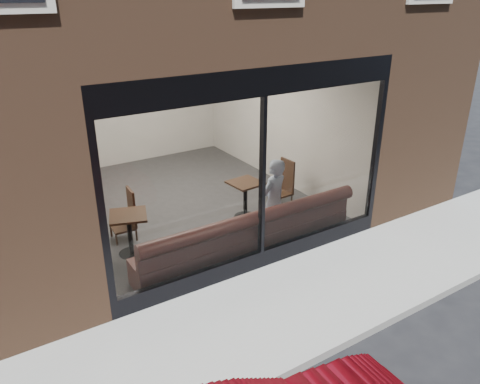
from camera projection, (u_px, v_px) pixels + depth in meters
ground at (351, 339)px, 6.07m from camera, size 120.00×120.00×0.00m
sidewalk_near at (301, 299)px, 6.84m from camera, size 40.00×2.00×0.01m
kerb_near at (354, 337)px, 6.01m from camera, size 40.00×0.10×0.12m
host_building_pier_right at (251, 86)px, 13.47m from camera, size 2.50×12.00×3.20m
host_building_backfill at (90, 83)px, 13.94m from camera, size 5.00×6.00×3.20m
cafe_floor at (181, 202)px, 9.93m from camera, size 6.00×6.00×0.00m
cafe_ceiling at (173, 47)px, 8.66m from camera, size 6.00×6.00×0.00m
cafe_wall_back at (125, 102)px, 11.61m from camera, size 5.00×0.00×5.00m
cafe_wall_left at (46, 151)px, 8.07m from camera, size 0.00×6.00×6.00m
cafe_wall_right at (278, 113)px, 10.52m from camera, size 0.00×6.00×6.00m
storefront_kick at (261, 258)px, 7.59m from camera, size 5.00×0.10×0.30m
storefront_header at (264, 81)px, 6.46m from camera, size 5.00×0.10×0.40m
storefront_mullion at (262, 179)px, 7.04m from camera, size 0.06×0.10×2.50m
storefront_glass at (263, 179)px, 7.01m from camera, size 4.80×0.00×4.80m
banquette at (247, 244)px, 7.87m from camera, size 4.00×0.55×0.45m
person at (274, 202)px, 8.12m from camera, size 0.65×0.52×1.56m
cafe_table_left at (128, 215)px, 7.71m from camera, size 0.76×0.76×0.04m
cafe_table_right at (245, 183)px, 9.00m from camera, size 0.63×0.63×0.04m
cafe_chair_left at (123, 228)px, 8.39m from camera, size 0.40×0.40×0.04m
cafe_chair_right at (280, 193)px, 9.80m from camera, size 0.44×0.44×0.04m
wall_poster at (69, 184)px, 7.20m from camera, size 0.02×0.56×0.74m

